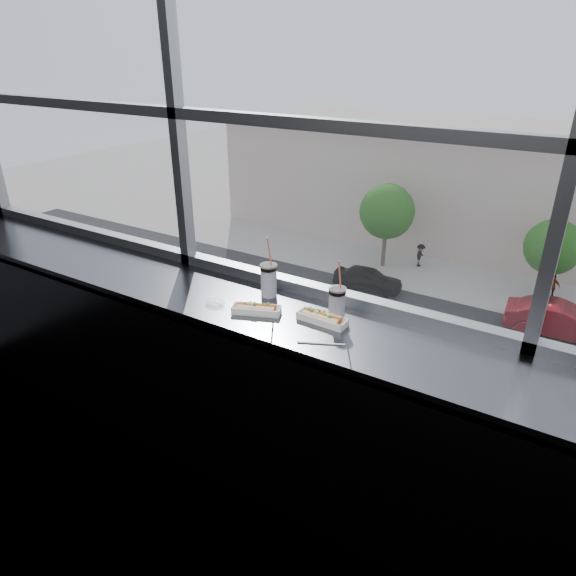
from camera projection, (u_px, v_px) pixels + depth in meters
The scene contains 23 objects.
wall_back_lower at pixel (327, 382), 3.01m from camera, with size 6.00×6.00×0.00m, color black.
window_glass at pixel (342, 55), 2.27m from camera, with size 6.00×6.00×0.00m, color silver.
window_mullions at pixel (340, 55), 2.26m from camera, with size 6.00×0.08×2.40m, color gray, non-canonical shape.
counter at pixel (305, 325), 2.57m from camera, with size 6.00×0.55×0.06m, color #55575F.
counter_fascia at pixel (278, 435), 2.60m from camera, with size 6.00×0.04×1.04m, color #55575F.
hotdog_tray_left at pixel (256, 309), 2.61m from camera, with size 0.26×0.17×0.06m.
hotdog_tray_right at pixel (322, 318), 2.52m from camera, with size 0.26×0.09×0.06m.
soda_cup_left at pixel (269, 278), 2.77m from camera, with size 0.09×0.09×0.35m.
soda_cup_right at pixel (337, 302), 2.52m from camera, with size 0.09×0.09×0.33m.
loose_straw at pixel (321, 343), 2.35m from camera, with size 0.01×0.01×0.22m, color white.
wrapper at pixel (215, 303), 2.70m from camera, with size 0.11×0.08×0.03m, color silver.
plaza_ground at pixel (572, 228), 41.46m from camera, with size 120.00×120.00×0.00m, color #9C9792.
street_asphalt at pixel (522, 368), 23.35m from camera, with size 80.00×10.00×0.06m, color black.
far_sidewalk at pixel (546, 301), 29.51m from camera, with size 80.00×6.00×0.04m, color #9C9792.
car_near_a at pixel (227, 309), 26.31m from camera, with size 6.12×2.55×2.04m, color white.
car_near_c at pixel (548, 407), 19.17m from camera, with size 6.14×2.56×2.05m, color brown.
car_near_b at pixel (354, 347), 22.94m from camera, with size 6.27×2.61×2.09m, color black.
car_far_b at pixel (561, 315), 25.48m from camera, with size 6.80×2.83×2.27m, color maroon.
car_far_a at pixel (368, 275), 30.46m from camera, with size 5.56×2.32×1.85m, color black.
pedestrian_b at pixel (552, 284), 29.35m from camera, with size 0.82×0.62×1.85m, color #66605B.
pedestrian_a at pixel (421, 253), 33.72m from camera, with size 0.82×0.62×1.85m, color #66605B.
tree_left at pixel (387, 212), 32.66m from camera, with size 3.53×3.53×5.51m.
tree_center at pixel (553, 247), 28.25m from camera, with size 3.09×3.09×4.83m.
Camera 1 is at (1.10, -0.73, 2.34)m, focal length 32.00 mm.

